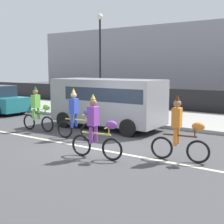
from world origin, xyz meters
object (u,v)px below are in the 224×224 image
parade_cyclist_orange (180,132)px  pedestrian_onlooker (143,98)px  street_lamp_post (100,47)px  parade_cyclist_cobalt (77,117)px  parked_van_grey (109,100)px  parade_cyclist_lime (38,111)px  parade_cyclist_purple (97,130)px

parade_cyclist_orange → pedestrian_onlooker: bearing=126.2°
parade_cyclist_orange → street_lamp_post: bearing=138.0°
parade_cyclist_cobalt → parked_van_grey: parked_van_grey is taller
parade_cyclist_lime → parked_van_grey: 3.08m
parade_cyclist_cobalt → pedestrian_onlooker: 6.42m
parked_van_grey → street_lamp_post: size_ratio=0.85×
parade_cyclist_cobalt → parked_van_grey: bearing=96.4°
pedestrian_onlooker → street_lamp_post: bearing=165.2°
parade_cyclist_lime → parade_cyclist_orange: (6.69, -0.73, 0.00)m
parade_cyclist_lime → pedestrian_onlooker: size_ratio=1.19×
parade_cyclist_orange → parade_cyclist_purple: bearing=-152.1°
parade_cyclist_lime → street_lamp_post: street_lamp_post is taller
parade_cyclist_purple → parked_van_grey: 4.72m
street_lamp_post → parade_cyclist_cobalt: bearing=-59.3°
parade_cyclist_purple → street_lamp_post: street_lamp_post is taller
parade_cyclist_cobalt → parade_cyclist_orange: 4.29m
parade_cyclist_lime → parked_van_grey: (2.15, 2.17, 0.44)m
parade_cyclist_cobalt → parade_cyclist_orange: bearing=-5.7°
parade_cyclist_purple → parade_cyclist_orange: 2.42m
parade_cyclist_purple → street_lamp_post: size_ratio=0.33×
parked_van_grey → street_lamp_post: (-4.08, 4.86, 2.71)m
parade_cyclist_purple → parked_van_grey: parked_van_grey is taller
parade_cyclist_cobalt → parade_cyclist_purple: 2.64m
parade_cyclist_purple → parade_cyclist_orange: (2.14, 1.13, 0.00)m
pedestrian_onlooker → parked_van_grey: bearing=-83.6°
parade_cyclist_lime → parade_cyclist_purple: bearing=-22.3°
parade_cyclist_orange → parade_cyclist_cobalt: bearing=174.3°
parade_cyclist_purple → parade_cyclist_lime: bearing=157.7°
parade_cyclist_lime → parade_cyclist_orange: bearing=-6.3°
street_lamp_post → parade_cyclist_purple: bearing=-53.9°
parade_cyclist_lime → pedestrian_onlooker: parade_cyclist_lime is taller
parade_cyclist_lime → parade_cyclist_purple: same height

